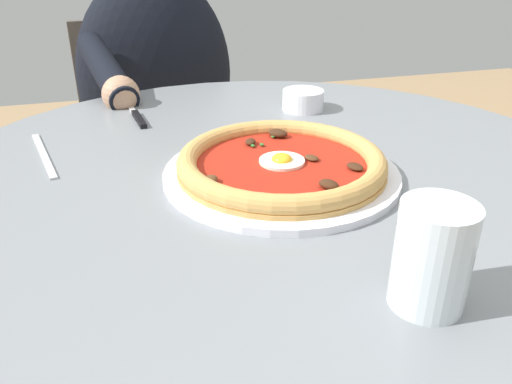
{
  "coord_description": "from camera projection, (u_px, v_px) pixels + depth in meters",
  "views": [
    {
      "loc": [
        -0.6,
        0.19,
        1.03
      ],
      "look_at": [
        -0.01,
        0.03,
        0.72
      ],
      "focal_mm": 36.5,
      "sensor_mm": 36.0,
      "label": 1
    }
  ],
  "objects": [
    {
      "name": "pizza_on_plate",
      "position": [
        281.0,
        165.0,
        0.68
      ],
      "size": [
        0.31,
        0.31,
        0.04
      ],
      "color": "white",
      "rests_on": "dining_table"
    },
    {
      "name": "dining_table",
      "position": [
        271.0,
        268.0,
        0.76
      ],
      "size": [
        0.97,
        0.97,
        0.74
      ],
      "color": "gray",
      "rests_on": "ground"
    },
    {
      "name": "cafe_chair_diner",
      "position": [
        152.0,
        137.0,
        1.49
      ],
      "size": [
        0.44,
        0.44,
        0.81
      ],
      "color": "#504A45",
      "rests_on": "ground"
    },
    {
      "name": "steak_knife",
      "position": [
        136.0,
        115.0,
        0.91
      ],
      "size": [
        0.2,
        0.03,
        0.01
      ],
      "color": "silver",
      "rests_on": "dining_table"
    },
    {
      "name": "water_glass",
      "position": [
        431.0,
        263.0,
        0.44
      ],
      "size": [
        0.07,
        0.07,
        0.1
      ],
      "color": "silver",
      "rests_on": "dining_table"
    },
    {
      "name": "diner_person",
      "position": [
        163.0,
        151.0,
        1.38
      ],
      "size": [
        0.52,
        0.4,
        1.13
      ],
      "color": "#282833",
      "rests_on": "ground"
    },
    {
      "name": "ramekin_capers",
      "position": [
        303.0,
        99.0,
        0.94
      ],
      "size": [
        0.07,
        0.07,
        0.04
      ],
      "color": "white",
      "rests_on": "dining_table"
    },
    {
      "name": "fork_utensil",
      "position": [
        44.0,
        155.0,
        0.75
      ],
      "size": [
        0.18,
        0.05,
        0.0
      ],
      "color": "#BCBCC1",
      "rests_on": "dining_table"
    }
  ]
}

